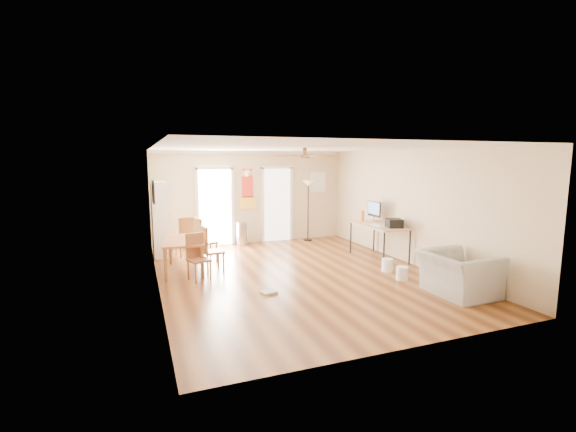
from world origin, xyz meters
name	(u,v)px	position (x,y,z in m)	size (l,w,h in m)	color
floor	(298,275)	(0.00, 0.00, 0.00)	(7.00, 7.00, 0.00)	brown
ceiling	(299,148)	(0.00, 0.00, 2.60)	(5.50, 7.00, 0.00)	silver
wall_back	(252,197)	(0.00, 3.50, 1.30)	(5.50, 0.04, 2.60)	beige
wall_front	(408,249)	(0.00, -3.50, 1.30)	(5.50, 0.04, 2.60)	beige
wall_left	(156,220)	(-2.75, 0.00, 1.30)	(0.04, 7.00, 2.60)	beige
wall_right	(410,207)	(2.75, 0.00, 1.30)	(0.04, 7.00, 2.60)	beige
crown_molding	(299,150)	(0.00, 0.00, 2.56)	(5.50, 7.00, 0.08)	white
kitchen_doorway	(215,208)	(-1.05, 3.48, 1.05)	(0.90, 0.10, 2.10)	white
bathroom_doorway	(277,205)	(0.75, 3.48, 1.05)	(0.80, 0.10, 2.10)	white
wall_decal	(247,189)	(-0.13, 3.48, 1.55)	(0.46, 0.03, 1.10)	red
ac_grille	(318,182)	(2.05, 3.47, 1.70)	(0.50, 0.04, 0.60)	white
framed_poster	(153,192)	(-2.73, 1.40, 1.70)	(0.04, 0.66, 0.48)	black
ceiling_fan	(305,156)	(0.00, -0.30, 2.43)	(1.24, 1.24, 0.20)	#593819
bookshelf	(160,219)	(-2.55, 2.73, 0.92)	(0.37, 0.83, 1.83)	silver
dining_table	(185,255)	(-2.15, 1.11, 0.35)	(0.83, 1.38, 0.69)	#A66035
dining_chair_right_a	(206,240)	(-1.60, 1.76, 0.52)	(0.43, 0.43, 1.03)	olive
dining_chair_right_b	(213,249)	(-1.60, 0.87, 0.49)	(0.40, 0.40, 0.98)	#A16734
dining_chair_near	(199,258)	(-1.97, 0.35, 0.46)	(0.38, 0.38, 0.92)	brown
dining_chair_far	(185,236)	(-2.00, 2.52, 0.48)	(0.40, 0.40, 0.97)	#9D6532
trash_can	(242,234)	(-0.38, 3.17, 0.32)	(0.30, 0.30, 0.65)	#ABABAD
torchiere_lamp	(308,211)	(1.61, 3.18, 0.88)	(0.33, 0.33, 1.76)	black
computer_desk	(379,242)	(2.32, 0.57, 0.41)	(0.77, 1.53, 0.82)	tan
imac	(374,212)	(2.47, 1.04, 1.08)	(0.08, 0.55, 0.51)	black
keyboard	(377,225)	(2.20, 0.49, 0.83)	(0.14, 0.43, 0.02)	silver
printer	(394,223)	(2.45, 0.17, 0.92)	(0.33, 0.38, 0.20)	black
orange_bottle	(363,216)	(2.30, 1.30, 0.95)	(0.08, 0.08, 0.25)	orange
wastebasket_a	(387,265)	(1.87, -0.44, 0.14)	(0.24, 0.24, 0.27)	white
wastebasket_b	(402,273)	(1.79, -1.06, 0.13)	(0.23, 0.23, 0.27)	white
floor_cloth	(269,292)	(-0.93, -0.88, 0.02)	(0.27, 0.21, 0.04)	#A6A6A0
armchair	(458,274)	(2.15, -2.14, 0.38)	(1.17, 1.02, 0.76)	#969691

